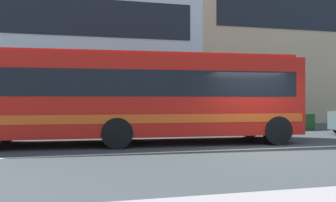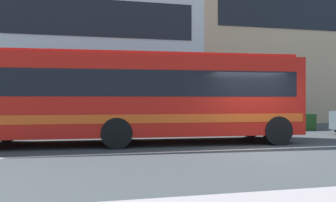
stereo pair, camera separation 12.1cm
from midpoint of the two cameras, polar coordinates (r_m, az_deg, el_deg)
The scene contains 6 objects.
ground_plane at distance 10.45m, azimuth 16.34°, elevation -8.42°, with size 160.00×160.00×0.00m, color #383D3E.
lane_centre_line at distance 10.45m, azimuth 16.34°, elevation -8.40°, with size 60.00×0.16×0.01m, color silver.
hedge_row_far at distance 14.76m, azimuth -3.49°, elevation -4.24°, with size 16.95×1.10×0.85m, color #275123.
apartment_block_left at distance 24.55m, azimuth -22.24°, elevation 9.18°, with size 20.61×11.26×10.81m.
apartment_block_right at distance 29.89m, azimuth 23.56°, elevation 9.64°, with size 22.28×11.26×12.96m.
transit_bus at distance 11.24m, azimuth -5.96°, elevation 1.14°, with size 11.69×3.20×3.17m.
Camera 1 is at (-5.02, -9.05, 1.56)m, focal length 33.24 mm.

